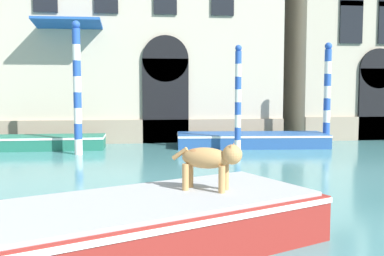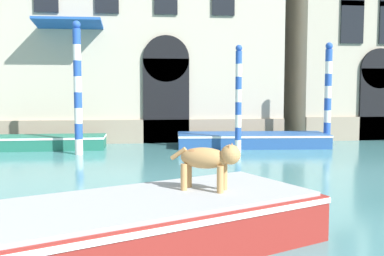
# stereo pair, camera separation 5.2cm
# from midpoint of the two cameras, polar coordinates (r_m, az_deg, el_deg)

# --- Properties ---
(palazzo_left) EXTENTS (15.22, 7.40, 12.90)m
(palazzo_left) POSITION_cam_midpoint_polar(r_m,az_deg,el_deg) (22.60, -10.34, 15.43)
(palazzo_left) COLOR #BCB29E
(palazzo_left) RESTS_ON ground_plane
(boat_foreground) EXTENTS (7.22, 4.88, 0.75)m
(boat_foreground) POSITION_cam_midpoint_polar(r_m,az_deg,el_deg) (6.24, -13.75, -12.86)
(boat_foreground) COLOR maroon
(boat_foreground) RESTS_ON ground_plane
(dog_on_deck) EXTENTS (1.04, 0.63, 0.74)m
(dog_on_deck) POSITION_cam_midpoint_polar(r_m,az_deg,el_deg) (6.84, 2.17, -3.96)
(dog_on_deck) COLOR tan
(dog_on_deck) RESTS_ON boat_foreground
(boat_moored_near_palazzo) EXTENTS (4.56, 1.53, 0.52)m
(boat_moored_near_palazzo) POSITION_cam_midpoint_polar(r_m,az_deg,el_deg) (18.11, -18.30, -1.71)
(boat_moored_near_palazzo) COLOR #1E6651
(boat_moored_near_palazzo) RESTS_ON ground_plane
(boat_moored_far) EXTENTS (6.03, 2.27, 0.54)m
(boat_moored_far) POSITION_cam_midpoint_polar(r_m,az_deg,el_deg) (18.08, 7.49, -1.48)
(boat_moored_far) COLOR #234C8C
(boat_moored_far) RESTS_ON ground_plane
(mooring_pole_0) EXTENTS (0.29, 0.29, 4.65)m
(mooring_pole_0) POSITION_cam_midpoint_polar(r_m,az_deg,el_deg) (16.15, -14.46, 4.98)
(mooring_pole_0) COLOR white
(mooring_pole_0) RESTS_ON ground_plane
(mooring_pole_1) EXTENTS (0.28, 0.28, 4.14)m
(mooring_pole_1) POSITION_cam_midpoint_polar(r_m,az_deg,el_deg) (18.72, 16.72, 4.11)
(mooring_pole_1) COLOR white
(mooring_pole_1) RESTS_ON ground_plane
(mooring_pole_2) EXTENTS (0.24, 0.24, 3.88)m
(mooring_pole_2) POSITION_cam_midpoint_polar(r_m,az_deg,el_deg) (16.30, 5.77, 3.74)
(mooring_pole_2) COLOR white
(mooring_pole_2) RESTS_ON ground_plane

